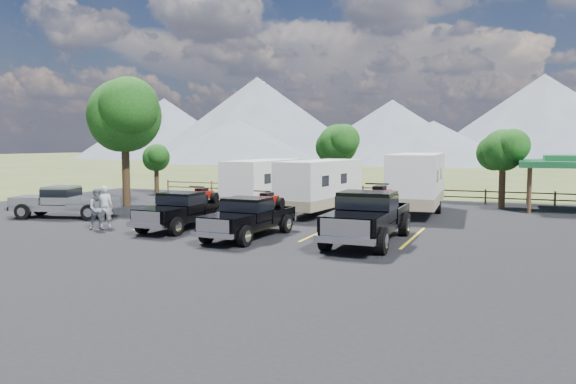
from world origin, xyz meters
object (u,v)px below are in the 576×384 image
at_px(tree_big_nw, 124,116).
at_px(rig_left, 184,209).
at_px(rig_center, 250,216).
at_px(person_a, 105,207).
at_px(trailer_center, 320,186).
at_px(trailer_right, 417,182).
at_px(rig_right, 369,215).
at_px(trailer_left, 263,184).
at_px(pickup_silver, 64,201).
at_px(person_b, 98,209).

height_order(tree_big_nw, rig_left, tree_big_nw).
distance_m(rig_center, person_a, 7.35).
bearing_deg(trailer_center, person_a, -125.95).
height_order(tree_big_nw, trailer_right, tree_big_nw).
relative_size(tree_big_nw, rig_right, 1.16).
distance_m(tree_big_nw, trailer_left, 9.70).
bearing_deg(trailer_left, person_a, -111.07).
distance_m(trailer_left, trailer_right, 8.75).
xyz_separation_m(trailer_left, trailer_right, (8.62, 1.53, 0.21)).
bearing_deg(pickup_silver, person_b, 44.05).
bearing_deg(person_b, trailer_left, 25.91).
distance_m(tree_big_nw, trailer_right, 17.98).
bearing_deg(rig_center, person_b, -171.21).
xyz_separation_m(rig_center, trailer_center, (0.20, 8.23, 0.64)).
bearing_deg(rig_center, trailer_left, 114.65).
bearing_deg(tree_big_nw, trailer_center, 2.98).
xyz_separation_m(trailer_left, trailer_center, (3.81, -0.84, 0.02)).
xyz_separation_m(tree_big_nw, trailer_left, (8.69, 1.49, -4.04)).
height_order(rig_left, rig_center, rig_left).
xyz_separation_m(rig_left, trailer_center, (4.04, 7.21, 0.64)).
relative_size(tree_big_nw, trailer_right, 0.82).
relative_size(trailer_right, pickup_silver, 1.65).
bearing_deg(rig_right, trailer_center, 121.22).
bearing_deg(trailer_center, rig_left, -113.12).
height_order(trailer_center, person_a, trailer_center).
xyz_separation_m(rig_right, person_b, (-12.01, -1.54, -0.15)).
distance_m(pickup_silver, person_a, 4.72).
distance_m(trailer_left, trailer_center, 3.90).
relative_size(rig_left, person_b, 3.00).
distance_m(trailer_right, pickup_silver, 18.87).
xyz_separation_m(tree_big_nw, trailer_center, (12.50, 0.65, -4.02)).
bearing_deg(person_a, rig_center, 147.65).
distance_m(rig_left, rig_center, 3.97).
xyz_separation_m(trailer_left, pickup_silver, (-8.04, -7.27, -0.66)).
distance_m(rig_center, trailer_right, 11.75).
bearing_deg(person_a, trailer_left, -145.50).
bearing_deg(trailer_left, rig_right, -43.45).
xyz_separation_m(rig_right, trailer_right, (0.20, 9.80, 0.65)).
xyz_separation_m(rig_center, person_a, (-7.35, -0.13, 0.08)).
relative_size(trailer_left, pickup_silver, 1.44).
height_order(trailer_left, pickup_silver, trailer_left).
bearing_deg(rig_left, pickup_silver, 175.13).
height_order(rig_center, trailer_left, trailer_left).
relative_size(rig_center, trailer_right, 0.59).
relative_size(rig_right, trailer_center, 0.79).
height_order(tree_big_nw, trailer_left, tree_big_nw).
bearing_deg(rig_right, pickup_silver, 175.96).
bearing_deg(rig_right, rig_center, -171.10).
bearing_deg(rig_right, person_a, -176.19).
distance_m(rig_center, trailer_center, 8.25).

